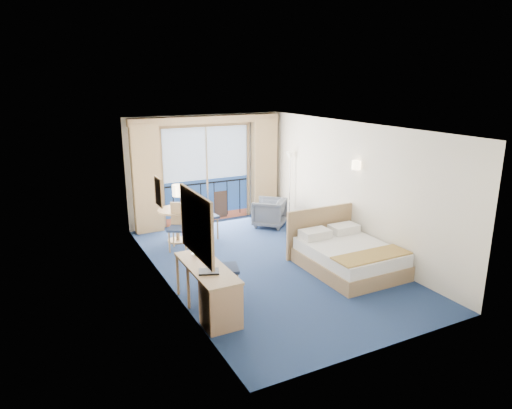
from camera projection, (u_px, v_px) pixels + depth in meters
The scene contains 22 objects.
floor at pixel (268, 264), 8.98m from camera, with size 6.50×6.50×0.00m, color navy.
room_walls at pixel (268, 176), 8.51m from camera, with size 4.04×6.54×2.72m.
balcony_door at pixel (207, 177), 11.44m from camera, with size 2.36×0.03×2.52m.
curtain_left at pixel (147, 179), 10.60m from camera, with size 0.65×0.22×2.55m, color tan.
curtain_right at pixel (264, 168), 11.96m from camera, with size 0.65×0.22×2.55m, color tan.
pelmet at pixel (207, 120), 10.96m from camera, with size 3.80×0.25×0.18m, color tan.
mirror at pixel (196, 225), 6.42m from camera, with size 0.05×1.25×0.95m.
wall_print at pixel (159, 192), 8.08m from camera, with size 0.04×0.42×0.52m.
sconce_left at pixel (178, 190), 7.12m from camera, with size 0.18×0.18×0.18m, color beige.
sconce_right at pixel (356, 165), 9.21m from camera, with size 0.18×0.18×0.18m, color beige.
bed at pixel (347, 255), 8.69m from camera, with size 1.61×1.92×1.01m.
nightstand at pixel (331, 233), 9.96m from camera, with size 0.44×0.41×0.57m, color tan.
phone at pixel (330, 218), 9.91m from camera, with size 0.16×0.13×0.07m, color white.
armchair at pixel (269, 213), 11.26m from camera, with size 0.73×0.75×0.68m, color #4E565F.
floor_lamp at pixel (290, 169), 11.41m from camera, with size 0.25×0.25×1.78m.
desk at pixel (218, 297), 6.75m from camera, with size 0.54×1.58×0.74m.
desk_chair at pixel (219, 264), 7.51m from camera, with size 0.57×0.56×1.04m.
folder at pixel (209, 272), 6.80m from camera, with size 0.30×0.22×0.03m, color black.
desk_lamp at pixel (194, 238), 7.39m from camera, with size 0.11×0.11×0.40m.
round_table at pixel (177, 217), 10.14m from camera, with size 0.83×0.83×0.75m.
table_chair_a at pixel (202, 213), 10.26m from camera, with size 0.52×0.51×1.09m.
table_chair_b at pixel (180, 224), 9.69m from camera, with size 0.59×0.60×1.00m.
Camera 1 is at (-4.01, -7.32, 3.54)m, focal length 32.00 mm.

